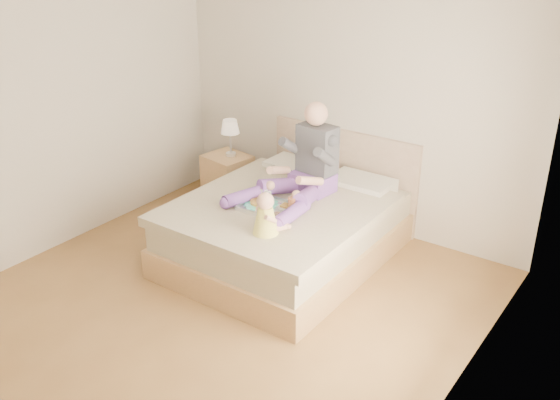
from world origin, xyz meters
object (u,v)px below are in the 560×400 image
Objects in this scene: bed at (290,225)px; baby at (266,217)px; tray at (270,205)px; adult at (304,169)px; nightstand at (228,180)px.

bed reaches higher than baby.
tray is 1.39× the size of baby.
bed reaches higher than tray.
tray is (-0.01, -0.31, 0.33)m from bed.
adult is 3.07× the size of baby.
nightstand is 1.57m from tray.
bed is 0.86m from baby.
bed is at bearing 140.43° from baby.
baby reaches higher than tray.
bed is at bearing -15.88° from nightstand.
tray is (1.25, -0.88, 0.35)m from nightstand.
tray is at bearing 153.79° from baby.
bed is at bearing 88.10° from tray.
bed is 3.79× the size of nightstand.
bed is 4.34× the size of tray.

